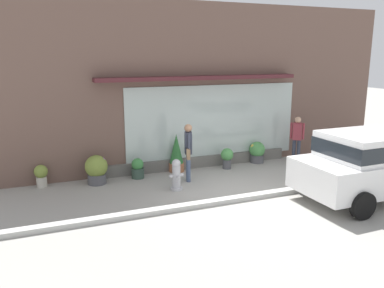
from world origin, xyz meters
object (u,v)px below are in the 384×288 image
object	(u,v)px
potted_plant_window_right	(227,157)
potted_plant_low_front	(96,169)
pedestrian_passerby	(297,136)
potted_plant_by_entrance	(176,153)
potted_plant_doorstep	(257,152)
potted_plant_trailing_edge	(41,175)
potted_plant_near_hydrant	(138,168)
parked_car_white	(372,162)
fire_hydrant	(176,175)
pedestrian_with_handbag	(188,149)

from	to	relation	value
potted_plant_window_right	potted_plant_low_front	xyz separation A→B (m)	(-4.12, 0.04, 0.05)
pedestrian_passerby	potted_plant_by_entrance	size ratio (longest dim) A/B	1.30
potted_plant_doorstep	potted_plant_trailing_edge	bearing A→B (deg)	179.56
potted_plant_near_hydrant	potted_plant_doorstep	size ratio (longest dim) A/B	0.84
pedestrian_passerby	parked_car_white	size ratio (longest dim) A/B	0.39
parked_car_white	potted_plant_near_hydrant	distance (m)	6.41
pedestrian_passerby	potted_plant_near_hydrant	xyz separation A→B (m)	(-5.49, 0.25, -0.61)
fire_hydrant	parked_car_white	bearing A→B (deg)	-29.70
potted_plant_by_entrance	potted_plant_doorstep	bearing A→B (deg)	-1.26
potted_plant_trailing_edge	fire_hydrant	bearing A→B (deg)	-25.53
pedestrian_passerby	potted_plant_trailing_edge	bearing A→B (deg)	34.16
parked_car_white	potted_plant_low_front	distance (m)	7.35
pedestrian_passerby	potted_plant_low_front	xyz separation A→B (m)	(-6.70, 0.18, -0.47)
potted_plant_window_right	potted_plant_trailing_edge	bearing A→B (deg)	176.61
potted_plant_trailing_edge	potted_plant_by_entrance	size ratio (longest dim) A/B	0.53
potted_plant_window_right	potted_plant_near_hydrant	xyz separation A→B (m)	(-2.91, 0.12, -0.09)
fire_hydrant	potted_plant_doorstep	xyz separation A→B (m)	(3.48, 1.57, -0.05)
potted_plant_doorstep	potted_plant_by_entrance	size ratio (longest dim) A/B	0.60
pedestrian_with_handbag	potted_plant_doorstep	world-z (taller)	pedestrian_with_handbag
potted_plant_window_right	potted_plant_doorstep	xyz separation A→B (m)	(1.28, 0.28, -0.02)
potted_plant_doorstep	potted_plant_by_entrance	world-z (taller)	potted_plant_by_entrance
parked_car_white	potted_plant_low_front	xyz separation A→B (m)	(-6.26, 3.80, -0.53)
pedestrian_with_handbag	potted_plant_trailing_edge	xyz separation A→B (m)	(-3.96, 1.06, -0.62)
potted_plant_trailing_edge	potted_plant_by_entrance	distance (m)	3.99
parked_car_white	potted_plant_window_right	xyz separation A→B (m)	(-2.14, 3.76, -0.58)
pedestrian_passerby	potted_plant_trailing_edge	distance (m)	8.20
fire_hydrant	pedestrian_with_handbag	world-z (taller)	pedestrian_with_handbag
pedestrian_with_handbag	pedestrian_passerby	size ratio (longest dim) A/B	1.07
potted_plant_low_front	potted_plant_window_right	bearing A→B (deg)	-0.53
parked_car_white	potted_plant_near_hydrant	bearing A→B (deg)	141.91
fire_hydrant	parked_car_white	distance (m)	5.02
potted_plant_doorstep	potted_plant_trailing_edge	distance (m)	6.87
potted_plant_window_right	potted_plant_near_hydrant	bearing A→B (deg)	177.70
fire_hydrant	pedestrian_with_handbag	size ratio (longest dim) A/B	0.51
parked_car_white	potted_plant_trailing_edge	bearing A→B (deg)	151.51
potted_plant_by_entrance	potted_plant_near_hydrant	bearing A→B (deg)	-170.26
fire_hydrant	potted_plant_near_hydrant	size ratio (longest dim) A/B	1.42
potted_plant_near_hydrant	pedestrian_passerby	bearing A→B (deg)	-2.65
potted_plant_trailing_edge	potted_plant_doorstep	bearing A→B (deg)	-0.44
parked_car_white	potted_plant_near_hydrant	world-z (taller)	parked_car_white
parked_car_white	potted_plant_by_entrance	distance (m)	5.57
potted_plant_by_entrance	potted_plant_window_right	bearing A→B (deg)	-12.02
potted_plant_window_right	potted_plant_by_entrance	world-z (taller)	potted_plant_by_entrance
potted_plant_trailing_edge	potted_plant_by_entrance	world-z (taller)	potted_plant_by_entrance
potted_plant_low_front	potted_plant_trailing_edge	xyz separation A→B (m)	(-1.47, 0.29, -0.08)
potted_plant_low_front	potted_plant_doorstep	size ratio (longest dim) A/B	1.16
pedestrian_passerby	potted_plant_window_right	size ratio (longest dim) A/B	2.33
fire_hydrant	potted_plant_trailing_edge	size ratio (longest dim) A/B	1.36
potted_plant_window_right	potted_plant_low_front	size ratio (longest dim) A/B	0.81
potted_plant_window_right	potted_plant_trailing_edge	xyz separation A→B (m)	(-5.59, 0.33, -0.04)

